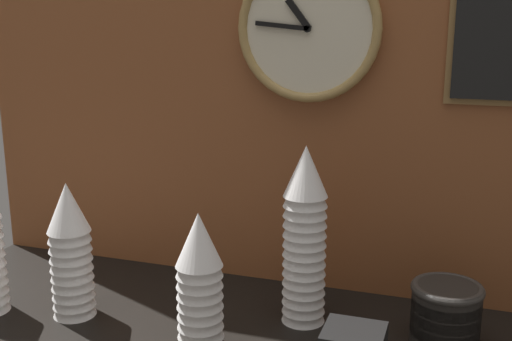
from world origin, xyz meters
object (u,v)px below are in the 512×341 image
Objects in this scene: cup_stack_center_right at (305,236)px; cup_stack_left at (71,250)px; cup_stack_center at (200,281)px; wall_clock at (310,29)px; bowl_stack_right at (446,313)px.

cup_stack_center_right reaches higher than cup_stack_left.
cup_stack_left is (-44.88, -12.42, -3.99)cm from cup_stack_center_right.
wall_clock reaches higher than cup_stack_center.
bowl_stack_right is 61.38cm from wall_clock.
bowl_stack_right is at bearing 9.21° from cup_stack_left.
wall_clock reaches higher than bowl_stack_right.
cup_stack_left reaches higher than cup_stack_center.
cup_stack_left is 0.93× the size of wall_clock.
wall_clock is (-3.58, 15.54, 38.91)cm from cup_stack_center_right.
wall_clock is (11.75, 31.54, 43.90)cm from cup_stack_center.
cup_stack_center_right is at bearing -77.01° from wall_clock.
cup_stack_center_right is at bearing 15.46° from cup_stack_left.
cup_stack_center is at bearing -133.77° from cup_stack_center_right.
bowl_stack_right is (72.13, 11.69, -7.62)cm from cup_stack_left.
wall_clock reaches higher than cup_stack_center_right.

